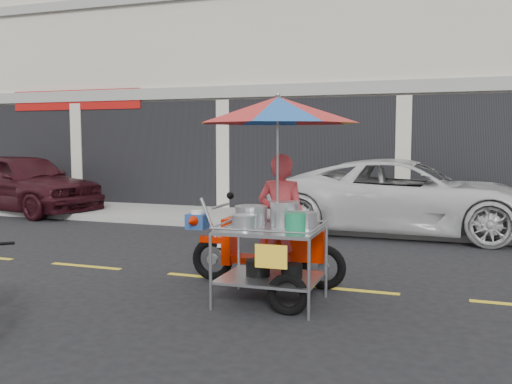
% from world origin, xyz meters
% --- Properties ---
extents(ground, '(90.00, 90.00, 0.00)m').
position_xyz_m(ground, '(0.00, 0.00, 0.00)').
color(ground, black).
extents(sidewalk, '(45.00, 3.00, 0.15)m').
position_xyz_m(sidewalk, '(0.00, 5.50, 0.07)').
color(sidewalk, gray).
rests_on(sidewalk, ground).
extents(centerline, '(42.00, 0.10, 0.01)m').
position_xyz_m(centerline, '(0.00, 0.00, 0.00)').
color(centerline, gold).
rests_on(centerline, ground).
extents(maroon_sedan, '(4.88, 2.75, 1.57)m').
position_xyz_m(maroon_sedan, '(-9.39, 4.70, 0.78)').
color(maroon_sedan, black).
rests_on(maroon_sedan, ground).
extents(white_pickup, '(5.46, 2.61, 1.50)m').
position_xyz_m(white_pickup, '(0.25, 4.70, 0.75)').
color(white_pickup, silver).
rests_on(white_pickup, ground).
extents(food_vendor_rig, '(2.46, 1.93, 2.45)m').
position_xyz_m(food_vendor_rig, '(-0.82, -0.56, 1.54)').
color(food_vendor_rig, black).
rests_on(food_vendor_rig, ground).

